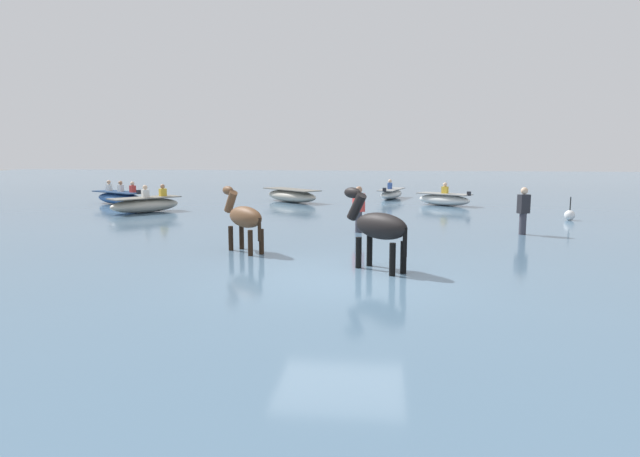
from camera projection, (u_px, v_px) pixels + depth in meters
ground_plane at (341, 291)px, 10.54m from camera, size 120.00×120.00×0.00m
water_surface at (362, 219)px, 20.36m from camera, size 90.00×90.00×0.26m
horse_lead_bay at (244, 219)px, 13.03m from camera, size 1.39×1.36×1.80m
horse_trailing_black at (378, 228)px, 11.02m from camera, size 1.49×1.42×1.91m
boat_near_port at (120, 198)px, 24.58m from camera, size 3.15×2.43×1.05m
boat_mid_channel at (291, 196)px, 25.67m from camera, size 3.18×3.07×0.61m
boat_far_inshore at (391, 194)px, 27.43m from camera, size 1.52×2.80×0.97m
boat_near_starboard at (145, 205)px, 21.39m from camera, size 2.57×2.77×1.08m
boat_distant_west at (444, 199)px, 24.09m from camera, size 2.51×2.11×1.01m
person_onlooker_right at (523, 214)px, 15.75m from camera, size 0.38×0.32×1.63m
person_onlooker_left at (359, 212)px, 16.15m from camera, size 0.38×0.33×1.63m
channel_buoy at (570, 215)px, 19.00m from camera, size 0.35×0.35×0.81m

